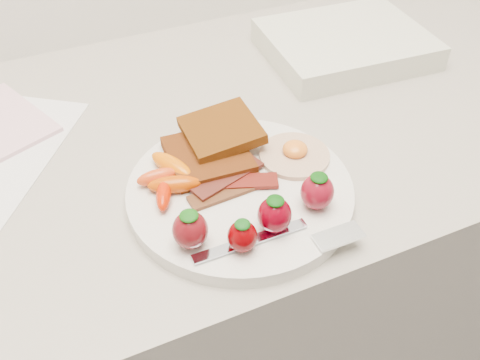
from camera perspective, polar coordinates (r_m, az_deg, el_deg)
name	(u,v)px	position (r m, az deg, el deg)	size (l,w,h in m)	color
counter	(197,316)	(1.08, -4.64, -14.23)	(2.00, 0.60, 0.90)	gray
plate	(240,192)	(0.64, 0.00, -1.25)	(0.27, 0.27, 0.02)	silver
toast_lower	(208,156)	(0.67, -3.44, 2.62)	(0.10, 0.10, 0.01)	#471708
toast_upper	(221,130)	(0.68, -2.02, 5.35)	(0.09, 0.09, 0.01)	#442707
fried_egg	(295,154)	(0.67, 5.85, 2.80)	(0.11, 0.11, 0.02)	silver
bacon_strips	(231,183)	(0.63, -0.95, -0.37)	(0.11, 0.06, 0.01)	black
baby_carrots	(168,178)	(0.64, -7.65, 0.18)	(0.07, 0.11, 0.02)	#D64215
strawberries	(259,215)	(0.57, 1.99, -3.77)	(0.19, 0.06, 0.05)	#5F0B11
fork	(291,239)	(0.58, 5.44, -6.24)	(0.18, 0.05, 0.00)	silver
appliance	(345,44)	(0.93, 11.17, 14.05)	(0.26, 0.20, 0.04)	beige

